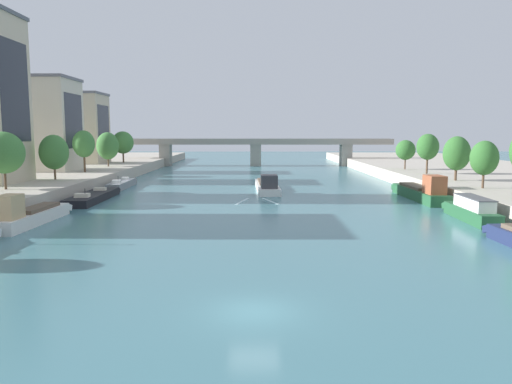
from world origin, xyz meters
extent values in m
plane|color=#42757F|center=(0.00, 0.00, 0.00)|extent=(400.00, 400.00, 0.00)
cube|color=silver|center=(1.74, 51.18, 0.45)|extent=(3.66, 16.35, 0.91)
cube|color=silver|center=(1.41, 59.65, 0.54)|extent=(2.93, 1.31, 0.81)
cube|color=silver|center=(1.74, 51.18, 0.94)|extent=(3.72, 16.35, 0.06)
cube|color=#38383D|center=(1.95, 45.66, 1.88)|extent=(2.40, 3.33, 1.83)
cube|color=black|center=(1.88, 47.29, 2.16)|extent=(1.82, 0.10, 0.51)
cube|color=brown|center=(1.67, 52.80, 1.15)|extent=(2.69, 8.53, 0.36)
cylinder|color=#232328|center=(2.38, 46.33, 1.52)|extent=(0.07, 0.07, 1.10)
cube|color=silver|center=(1.92, 38.83, 0.01)|extent=(2.21, 5.81, 0.03)
cube|color=silver|center=(-1.67, 38.69, 0.01)|extent=(1.78, 5.91, 0.03)
cube|color=silver|center=(-21.60, 23.25, 0.58)|extent=(2.62, 11.92, 1.16)
cube|color=silver|center=(-21.37, 29.52, 0.69)|extent=(2.14, 1.32, 0.94)
cube|color=silver|center=(-21.60, 23.25, 1.19)|extent=(2.67, 11.93, 0.06)
cube|color=tan|center=(-21.74, 19.22, 2.29)|extent=(1.74, 2.43, 2.16)
cube|color=black|center=(-21.70, 20.41, 2.62)|extent=(1.32, 0.08, 0.60)
cube|color=brown|center=(-21.56, 24.43, 1.40)|extent=(1.94, 6.22, 0.36)
cylinder|color=#232328|center=(-21.39, 19.68, 1.77)|extent=(0.07, 0.07, 1.10)
cube|color=black|center=(-21.14, 39.40, 0.45)|extent=(3.20, 14.10, 0.91)
cube|color=black|center=(-21.21, 46.78, 0.55)|extent=(2.94, 1.23, 0.82)
cube|color=black|center=(-21.14, 39.40, 0.94)|extent=(3.27, 14.10, 0.06)
cube|color=beige|center=(-21.17, 42.49, 1.17)|extent=(1.55, 0.91, 0.40)
cube|color=beige|center=(-21.11, 35.45, 1.21)|extent=(1.71, 1.11, 0.48)
cylinder|color=#232328|center=(-20.65, 35.18, 1.52)|extent=(0.07, 0.07, 1.10)
cube|color=gray|center=(-21.39, 53.99, 0.52)|extent=(2.41, 11.21, 1.04)
cube|color=gray|center=(-21.53, 59.92, 0.62)|extent=(2.06, 1.27, 0.88)
cube|color=gray|center=(-21.39, 53.99, 1.07)|extent=(2.45, 11.21, 0.06)
cube|color=white|center=(-21.45, 56.44, 1.30)|extent=(1.09, 0.93, 0.40)
cube|color=white|center=(-21.31, 50.86, 1.34)|extent=(1.20, 1.13, 0.48)
cylinder|color=#232328|center=(-20.99, 50.65, 1.65)|extent=(0.07, 0.07, 1.10)
cube|color=#1E284C|center=(20.91, 17.62, 0.67)|extent=(2.50, 1.32, 0.93)
cube|color=#235633|center=(21.81, 25.10, 0.61)|extent=(2.42, 9.89, 1.23)
cube|color=#235633|center=(21.99, 30.36, 0.74)|extent=(2.03, 1.32, 0.98)
cube|color=#235633|center=(21.81, 25.10, 1.26)|extent=(2.46, 9.89, 0.06)
cube|color=white|center=(21.79, 24.61, 1.85)|extent=(1.93, 6.34, 1.12)
cube|color=#4C4C51|center=(21.79, 24.61, 2.44)|extent=(2.06, 6.53, 0.08)
cylinder|color=#232328|center=(22.02, 22.15, 1.84)|extent=(0.07, 0.07, 1.10)
cube|color=#235633|center=(21.81, 40.89, 0.65)|extent=(2.93, 15.06, 1.30)
cube|color=#235633|center=(21.65, 48.74, 0.78)|extent=(2.52, 1.32, 1.02)
cube|color=#235633|center=(21.81, 40.89, 1.33)|extent=(2.98, 15.06, 0.06)
cube|color=#9E5133|center=(21.91, 35.79, 2.49)|extent=(2.03, 3.04, 2.26)
cube|color=black|center=(21.88, 37.30, 2.83)|extent=(1.58, 0.06, 0.63)
cube|color=brown|center=(21.78, 42.39, 1.54)|extent=(2.20, 7.84, 0.36)
cylinder|color=#232328|center=(22.29, 36.40, 1.91)|extent=(0.07, 0.07, 1.10)
cylinder|color=brown|center=(-29.84, 34.46, 3.57)|extent=(0.29, 0.29, 3.01)
ellipsoid|color=#427F3D|center=(-29.84, 34.46, 6.44)|extent=(4.77, 4.77, 4.96)
cylinder|color=brown|center=(-28.96, 46.76, 3.35)|extent=(0.29, 0.29, 2.56)
ellipsoid|color=#427F3D|center=(-28.96, 46.76, 6.00)|extent=(4.10, 4.10, 4.99)
cylinder|color=brown|center=(-29.22, 59.78, 3.83)|extent=(0.34, 0.34, 3.54)
ellipsoid|color=#427F3D|center=(-29.22, 59.78, 6.86)|extent=(3.68, 3.68, 4.58)
cylinder|color=brown|center=(-29.29, 73.36, 3.36)|extent=(0.29, 0.29, 2.59)
ellipsoid|color=#427F3D|center=(-29.29, 73.36, 6.13)|extent=(4.33, 4.33, 5.37)
cylinder|color=brown|center=(-29.77, 86.26, 3.61)|extent=(0.37, 0.37, 3.09)
ellipsoid|color=#427F3D|center=(-29.77, 86.26, 6.53)|extent=(4.75, 4.75, 4.98)
cylinder|color=brown|center=(27.77, 35.72, 3.34)|extent=(0.29, 0.29, 2.54)
ellipsoid|color=#336B2D|center=(27.77, 35.72, 5.76)|extent=(3.32, 3.32, 4.18)
cylinder|color=brown|center=(28.31, 45.23, 3.32)|extent=(0.36, 0.36, 2.51)
ellipsoid|color=#336B2D|center=(28.31, 45.23, 5.90)|extent=(3.72, 3.72, 4.79)
cylinder|color=brown|center=(28.13, 56.41, 3.69)|extent=(0.32, 0.32, 3.24)
ellipsoid|color=#336B2D|center=(28.13, 56.41, 6.47)|extent=(3.57, 3.57, 4.23)
cylinder|color=brown|center=(27.40, 65.79, 3.34)|extent=(0.25, 0.25, 2.55)
ellipsoid|color=#336B2D|center=(27.40, 65.79, 5.61)|extent=(3.53, 3.53, 3.62)
cube|color=#232833|center=(-31.79, 42.17, 14.21)|extent=(0.04, 7.73, 13.25)
cube|color=beige|center=(-39.21, 63.53, 10.00)|extent=(14.19, 10.14, 15.86)
cube|color=slate|center=(-39.21, 63.53, 18.18)|extent=(14.62, 10.45, 0.50)
cube|color=#232833|center=(-32.09, 63.53, 10.79)|extent=(0.04, 8.11, 9.52)
cube|color=beige|center=(-39.21, 83.83, 9.46)|extent=(12.04, 9.69, 14.78)
cube|color=slate|center=(-39.21, 83.83, 17.10)|extent=(12.40, 9.98, 0.50)
cube|color=#232833|center=(-33.17, 83.83, 10.20)|extent=(0.04, 7.75, 8.87)
cube|color=gray|center=(0.00, 104.83, 5.92)|extent=(71.38, 4.40, 0.60)
cube|color=gray|center=(0.00, 102.83, 6.67)|extent=(71.38, 0.30, 0.90)
cube|color=gray|center=(0.00, 106.83, 6.67)|extent=(71.38, 0.30, 0.90)
cube|color=gray|center=(-23.69, 104.83, 2.81)|extent=(2.80, 3.60, 5.62)
cube|color=gray|center=(0.00, 104.83, 2.81)|extent=(2.80, 3.60, 5.62)
cube|color=gray|center=(23.69, 104.83, 2.81)|extent=(2.80, 3.60, 5.62)
camera|label=1|loc=(0.08, -23.30, 8.89)|focal=34.19mm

